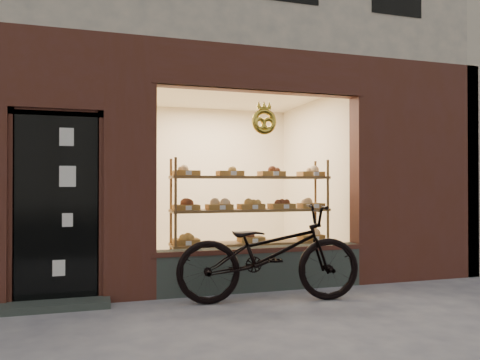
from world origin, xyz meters
name	(u,v)px	position (x,y,z in m)	size (l,w,h in m)	color
ground	(297,349)	(0.00, 0.00, 0.00)	(90.00, 90.00, 0.00)	#575563
display_shelf	(251,219)	(0.45, 2.55, 0.87)	(2.20, 0.45, 1.70)	brown
bicycle	(269,253)	(0.33, 1.53, 0.56)	(0.74, 2.13, 1.12)	black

